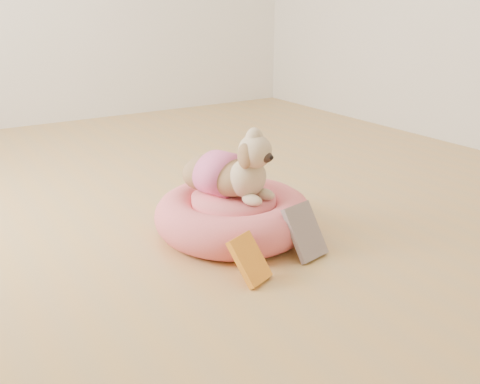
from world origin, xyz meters
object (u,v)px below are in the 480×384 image
dog (231,159)px  book_white (305,232)px  pet_bed (234,215)px  book_yellow (250,259)px

dog → book_white: bearing=-87.9°
pet_bed → book_yellow: pet_bed is taller
dog → book_yellow: size_ratio=2.32×
pet_bed → dog: bearing=119.2°
dog → book_yellow: 0.49m
book_yellow → book_white: bearing=-11.9°
book_white → pet_bed: bearing=99.8°
dog → pet_bed: bearing=-80.0°
dog → book_yellow: dog is taller
book_yellow → book_white: 0.30m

